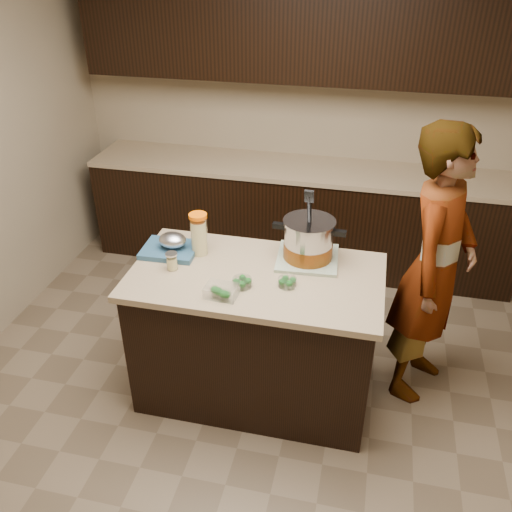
% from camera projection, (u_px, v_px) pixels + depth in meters
% --- Properties ---
extents(ground_plane, '(4.00, 4.00, 0.00)m').
position_uv_depth(ground_plane, '(256.00, 388.00, 3.58)').
color(ground_plane, brown).
rests_on(ground_plane, ground).
extents(room_shell, '(4.04, 4.04, 2.72)m').
position_uv_depth(room_shell, '(256.00, 137.00, 2.70)').
color(room_shell, tan).
rests_on(room_shell, ground).
extents(back_cabinets, '(3.60, 0.63, 2.33)m').
position_uv_depth(back_cabinets, '(302.00, 160.00, 4.55)').
color(back_cabinets, black).
rests_on(back_cabinets, ground).
extents(island, '(1.46, 0.81, 0.90)m').
position_uv_depth(island, '(256.00, 335.00, 3.35)').
color(island, black).
rests_on(island, ground).
extents(dish_towel, '(0.38, 0.38, 0.02)m').
position_uv_depth(dish_towel, '(307.00, 258.00, 3.25)').
color(dish_towel, '#57744E').
rests_on(dish_towel, island).
extents(stock_pot, '(0.43, 0.32, 0.44)m').
position_uv_depth(stock_pot, '(308.00, 242.00, 3.19)').
color(stock_pot, '#B7B7BC').
rests_on(stock_pot, dish_towel).
extents(lemonade_pitcher, '(0.14, 0.14, 0.26)m').
position_uv_depth(lemonade_pitcher, '(199.00, 236.00, 3.25)').
color(lemonade_pitcher, '#DACC85').
rests_on(lemonade_pitcher, island).
extents(mason_jar, '(0.09, 0.09, 0.11)m').
position_uv_depth(mason_jar, '(172.00, 262.00, 3.13)').
color(mason_jar, '#DACC85').
rests_on(mason_jar, island).
extents(broccoli_tub_left, '(0.12, 0.12, 0.05)m').
position_uv_depth(broccoli_tub_left, '(242.00, 283.00, 2.99)').
color(broccoli_tub_left, silver).
rests_on(broccoli_tub_left, island).
extents(broccoli_tub_right, '(0.12, 0.12, 0.05)m').
position_uv_depth(broccoli_tub_right, '(287.00, 282.00, 3.00)').
color(broccoli_tub_right, silver).
rests_on(broccoli_tub_right, island).
extents(broccoli_tub_rect, '(0.18, 0.14, 0.06)m').
position_uv_depth(broccoli_tub_rect, '(221.00, 291.00, 2.91)').
color(broccoli_tub_rect, silver).
rests_on(broccoli_tub_rect, island).
extents(blue_tray, '(0.34, 0.27, 0.13)m').
position_uv_depth(blue_tray, '(171.00, 246.00, 3.30)').
color(blue_tray, navy).
rests_on(blue_tray, island).
extents(person, '(0.63, 0.75, 1.77)m').
position_uv_depth(person, '(435.00, 268.00, 3.20)').
color(person, gray).
rests_on(person, ground).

